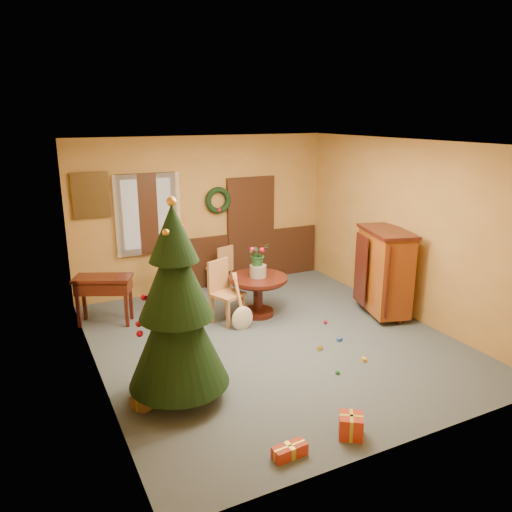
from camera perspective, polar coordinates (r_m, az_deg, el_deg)
room_envelope at (r=9.64m, az=-4.59°, el=2.94°), size 5.50×5.50×5.50m
dining_table at (r=8.33m, az=0.23°, el=-3.72°), size 0.99×0.99×0.68m
urn at (r=8.23m, az=0.23°, el=-1.73°), size 0.27×0.27×0.20m
centerpiece_plant at (r=8.15m, az=0.24°, el=0.22°), size 0.34×0.30×0.38m
chair_near at (r=8.09m, az=-3.72°, el=-3.81°), size 0.58×0.58×1.02m
chair_far at (r=9.55m, az=-3.92°, el=-1.17°), size 0.49×0.49×0.88m
guitar at (r=7.82m, az=-1.59°, el=-5.46°), size 0.46×0.61×0.83m
plant_stand at (r=8.73m, az=-9.43°, el=-2.51°), size 0.34×0.34×0.87m
stand_plant at (r=8.58m, az=-9.59°, el=0.88°), size 0.26×0.23×0.41m
christmas_tree at (r=5.76m, az=-9.08°, el=-5.91°), size 1.18×1.18×2.43m
writing_desk at (r=8.33m, az=-17.02°, el=-3.55°), size 1.00×0.78×0.79m
sideboard at (r=8.54m, az=14.47°, el=-1.53°), size 0.89×1.26×1.47m
gift_a at (r=6.16m, az=-12.53°, el=-15.76°), size 0.36×0.34×0.16m
gift_b at (r=5.62m, az=10.79°, el=-18.52°), size 0.34×0.34×0.25m
gift_c at (r=6.56m, az=-7.18°, el=-13.49°), size 0.30×0.30×0.14m
gift_d at (r=5.31m, az=3.87°, el=-21.34°), size 0.36×0.17×0.13m
toy_a at (r=7.66m, az=9.53°, el=-9.40°), size 0.09×0.07×0.05m
toy_b at (r=6.77m, az=9.30°, el=-12.94°), size 0.06×0.06×0.06m
toy_c at (r=7.15m, az=12.22°, el=-11.49°), size 0.07×0.09×0.05m
toy_d at (r=8.22m, az=7.94°, el=-7.50°), size 0.06×0.06×0.06m
toy_e at (r=7.35m, az=7.31°, el=-10.44°), size 0.09×0.08×0.05m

